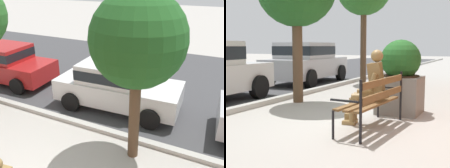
# 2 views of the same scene
# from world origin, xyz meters

# --- Properties ---
(ground_plane) EXTENTS (80.00, 80.00, 0.00)m
(ground_plane) POSITION_xyz_m (0.00, 0.00, 0.00)
(ground_plane) COLOR #ADA8A0
(curb_stone) EXTENTS (60.00, 0.20, 0.12)m
(curb_stone) POSITION_xyz_m (0.00, 2.90, 0.06)
(curb_stone) COLOR #B2AFA8
(curb_stone) RESTS_ON ground
(park_bench) EXTENTS (1.83, 0.66, 0.95)m
(park_bench) POSITION_xyz_m (-0.25, -0.30, 0.54)
(park_bench) COLOR brown
(park_bench) RESTS_ON ground
(bronze_statue_seated) EXTENTS (0.60, 0.84, 1.37)m
(bronze_statue_seated) POSITION_xyz_m (-0.00, -0.08, 0.67)
(bronze_statue_seated) COLOR olive
(bronze_statue_seated) RESTS_ON ground
(concrete_planter) EXTENTS (0.88, 0.88, 1.57)m
(concrete_planter) POSITION_xyz_m (1.26, -0.33, 0.77)
(concrete_planter) COLOR gray
(concrete_planter) RESTS_ON ground
(parked_car_silver) EXTENTS (4.17, 2.07, 1.56)m
(parked_car_silver) POSITION_xyz_m (5.19, 4.44, 0.84)
(parked_car_silver) COLOR #B7B7BC
(parked_car_silver) RESTS_ON ground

